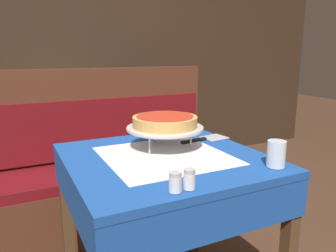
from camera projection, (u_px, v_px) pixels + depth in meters
dining_table_front at (165, 180)px, 1.38m from camera, size 0.79×0.79×0.76m
dining_table_rear at (68, 117)px, 2.74m from camera, size 0.73×0.73×0.77m
booth_bench at (112, 184)px, 2.17m from camera, size 1.47×0.46×1.08m
back_wall_panel at (69, 50)px, 3.06m from camera, size 6.00×0.04×2.40m
pizza_pan_stand at (165, 129)px, 1.44m from camera, size 0.34×0.34×0.10m
deep_dish_pizza at (165, 121)px, 1.43m from camera, size 0.28×0.28×0.05m
pizza_server at (206, 139)px, 1.60m from camera, size 0.26×0.11×0.01m
water_glass_near at (276, 154)px, 1.21m from camera, size 0.07×0.07×0.10m
salt_shaker at (175, 182)px, 1.00m from camera, size 0.04×0.04×0.06m
pepper_shaker at (189, 179)px, 1.02m from camera, size 0.04×0.04×0.07m
condiment_caddy at (68, 98)px, 2.68m from camera, size 0.14×0.14×0.18m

